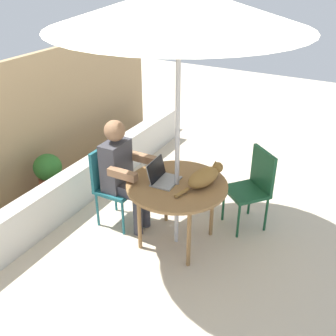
{
  "coord_description": "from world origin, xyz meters",
  "views": [
    {
      "loc": [
        -3.03,
        -1.56,
        2.71
      ],
      "look_at": [
        0.0,
        0.1,
        0.86
      ],
      "focal_mm": 42.95,
      "sensor_mm": 36.0,
      "label": 1
    }
  ],
  "objects": [
    {
      "name": "ground_plane",
      "position": [
        0.0,
        0.0,
        0.0
      ],
      "size": [
        14.0,
        14.0,
        0.0
      ],
      "primitive_type": "plane",
      "color": "beige"
    },
    {
      "name": "chair_empty",
      "position": [
        0.68,
        -0.58,
        0.53
      ],
      "size": [
        0.56,
        0.56,
        0.89
      ],
      "color": "#194C2D",
      "rests_on": "ground"
    },
    {
      "name": "fence_back",
      "position": [
        0.0,
        2.09,
        0.84
      ],
      "size": [
        5.29,
        0.08,
        1.68
      ],
      "primitive_type": "cube",
      "color": "tan",
      "rests_on": "ground"
    },
    {
      "name": "laptop",
      "position": [
        -0.02,
        0.17,
        0.77
      ],
      "size": [
        0.31,
        0.26,
        0.21
      ],
      "color": "gray",
      "rests_on": "patio_table"
    },
    {
      "name": "planter_wall_low",
      "position": [
        0.0,
        1.37,
        0.24
      ],
      "size": [
        4.76,
        0.2,
        0.48
      ],
      "primitive_type": "cube",
      "color": "beige",
      "rests_on": "ground"
    },
    {
      "name": "chair_occupied",
      "position": [
        0.0,
        0.81,
        0.53
      ],
      "size": [
        0.4,
        0.4,
        0.89
      ],
      "color": "#1E606B",
      "rests_on": "ground"
    },
    {
      "name": "patio_umbrella",
      "position": [
        0.0,
        0.0,
        2.33
      ],
      "size": [
        2.18,
        2.18,
        2.5
      ],
      "color": "#B7B7BC",
      "rests_on": "ground"
    },
    {
      "name": "cat",
      "position": [
        0.13,
        -0.24,
        0.79
      ],
      "size": [
        0.63,
        0.28,
        0.17
      ],
      "color": "olive",
      "rests_on": "patio_table"
    },
    {
      "name": "person_seated",
      "position": [
        -0.0,
        0.65,
        0.7
      ],
      "size": [
        0.48,
        0.48,
        1.23
      ],
      "color": "#3F3F47",
      "rests_on": "ground"
    },
    {
      "name": "potted_plant_near_fence",
      "position": [
        0.02,
        1.77,
        0.33
      ],
      "size": [
        0.34,
        0.34,
        0.59
      ],
      "color": "#9E5138",
      "rests_on": "ground"
    },
    {
      "name": "patio_table",
      "position": [
        0.0,
        0.0,
        0.65
      ],
      "size": [
        1.01,
        1.01,
        0.71
      ],
      "color": "olive",
      "rests_on": "ground"
    }
  ]
}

